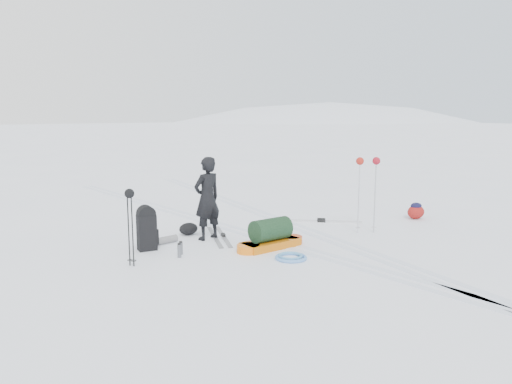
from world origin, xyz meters
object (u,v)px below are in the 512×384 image
pulk_sled (271,237)px  expedition_rucksack (149,229)px  skier (207,198)px  ski_poles_black (130,203)px

pulk_sled → expedition_rucksack: expedition_rucksack is taller
skier → ski_poles_black: 2.03m
pulk_sled → expedition_rucksack: size_ratio=1.63×
skier → pulk_sled: size_ratio=1.12×
ski_poles_black → pulk_sled: bearing=-3.5°
expedition_rucksack → ski_poles_black: 1.19m
skier → expedition_rucksack: bearing=-7.6°
skier → ski_poles_black: (-1.86, -0.76, 0.23)m
skier → pulk_sled: (0.61, -1.22, -0.60)m
pulk_sled → ski_poles_black: bearing=167.9°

